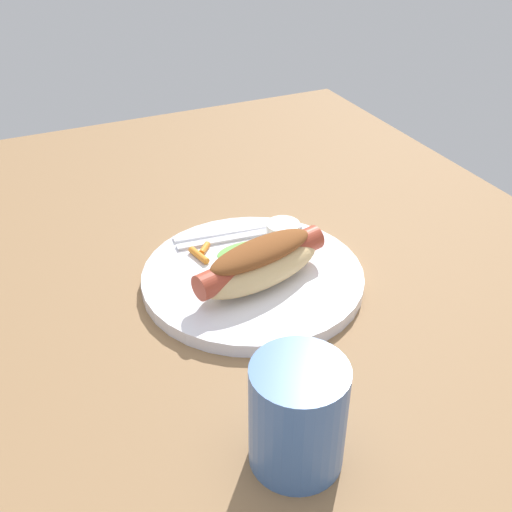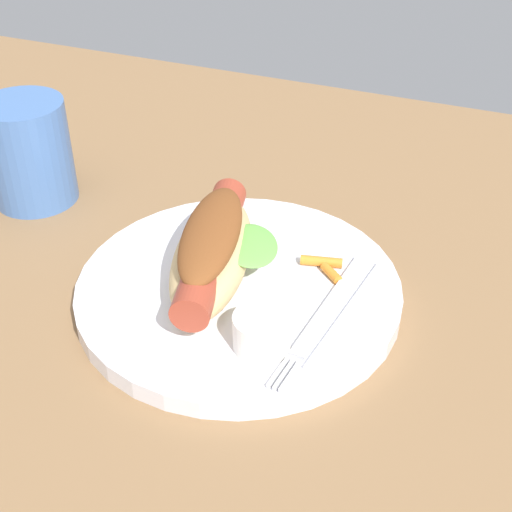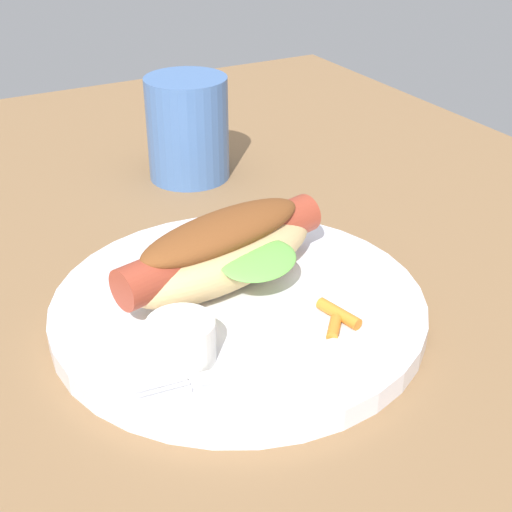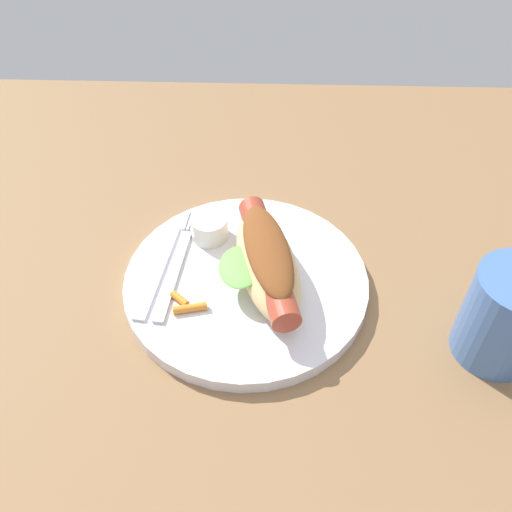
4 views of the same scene
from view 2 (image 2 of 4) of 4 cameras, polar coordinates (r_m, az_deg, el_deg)
name	(u,v)px [view 2 (image 2 of 4)]	position (r cm, az deg, el deg)	size (l,w,h in cm)	color
ground_plane	(231,305)	(62.14, -1.92, -3.78)	(120.00, 90.00, 1.80)	olive
plate	(239,290)	(60.95, -1.29, -2.64)	(26.65, 26.65, 1.60)	white
hot_dog	(211,252)	(59.15, -3.53, 0.30)	(10.51, 17.44, 5.49)	#DBB77A
sauce_ramekin	(262,332)	(53.67, 0.47, -5.88)	(4.31, 4.31, 2.81)	white
fork	(324,317)	(57.03, 5.27, -4.69)	(2.91, 16.58, 0.40)	silver
knife	(352,314)	(57.49, 7.42, -4.50)	(14.13, 1.40, 0.36)	silver
carrot_garnish	(325,265)	(61.85, 5.33, -0.73)	(4.12, 3.03, 0.85)	orange
drinking_cup	(29,152)	(75.16, -17.14, 7.66)	(8.14, 8.14, 10.27)	#4770B2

